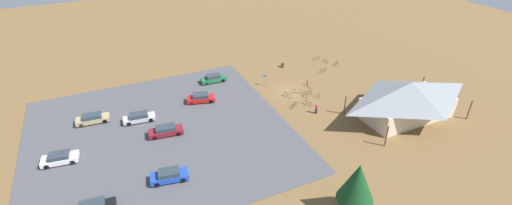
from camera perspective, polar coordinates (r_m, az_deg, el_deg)
ground at (r=60.91m, az=5.47°, el=1.61°), size 160.00×160.00×0.00m
parking_lot_asphalt at (r=52.10m, az=-14.99°, el=-4.77°), size 35.01×34.53×0.05m
bike_pavilion at (r=56.98m, az=23.08°, el=0.76°), size 16.16×9.25×5.75m
trash_bin at (r=69.77m, az=4.24°, el=5.94°), size 0.60×0.60×0.90m
lot_sign at (r=62.21m, az=1.41°, el=3.85°), size 0.56×0.08×2.20m
pine_west at (r=37.53m, az=15.77°, el=-12.11°), size 3.75×3.75×6.63m
bicycle_blue_yard_right at (r=59.30m, az=4.92°, el=1.23°), size 0.66×1.66×0.87m
bicycle_green_lone_west at (r=72.18m, az=12.63°, el=6.08°), size 1.45×0.97×0.84m
bicycle_red_yard_front at (r=59.77m, az=7.81°, el=1.27°), size 0.48×1.72×0.83m
bicycle_teal_edge_north at (r=63.24m, az=8.13°, el=2.97°), size 0.75×1.56×0.91m
bicycle_silver_yard_center at (r=60.01m, az=9.94°, el=1.23°), size 1.07×1.47×0.90m
bicycle_purple_edge_south at (r=68.68m, az=10.59°, el=5.00°), size 1.76×0.48×0.78m
bicycle_black_front_row at (r=56.53m, az=6.07°, el=-0.41°), size 1.61×0.92×0.86m
bicycle_orange_lone_east at (r=73.05m, az=10.98°, el=6.52°), size 0.48×1.60×0.73m
bicycle_white_near_porch at (r=61.05m, az=8.62°, el=1.88°), size 0.62×1.71×0.91m
bicycle_yellow_by_bin at (r=60.55m, az=6.43°, el=1.80°), size 1.66×0.83×0.92m
bicycle_blue_mid_cluster at (r=73.80m, az=9.56°, el=6.92°), size 1.74×0.48×0.78m
bicycle_green_back_row at (r=57.34m, az=8.13°, el=-0.07°), size 0.73×1.62×0.84m
car_silver_far_end at (r=55.25m, az=-18.02°, el=-2.26°), size 4.67×2.16×1.33m
car_maroon_mid_lot at (r=51.22m, az=-14.11°, el=-4.34°), size 4.86×2.34×1.37m
car_blue_by_curb at (r=43.64m, az=-13.58°, el=-11.18°), size 4.53×2.45×1.40m
car_white_second_row at (r=51.04m, az=-28.66°, el=-7.75°), size 4.44×2.40×1.33m
car_red_aisle_side at (r=58.14m, az=-8.74°, el=0.74°), size 4.70×2.91×1.42m
car_tan_front_row at (r=57.42m, az=-24.46°, el=-2.33°), size 4.71×2.13×1.33m
car_green_back_corner at (r=64.14m, az=-6.76°, el=3.81°), size 4.47×1.85×1.38m
visitor_at_bikes at (r=55.20m, az=9.56°, el=-0.92°), size 0.36×0.36×1.65m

